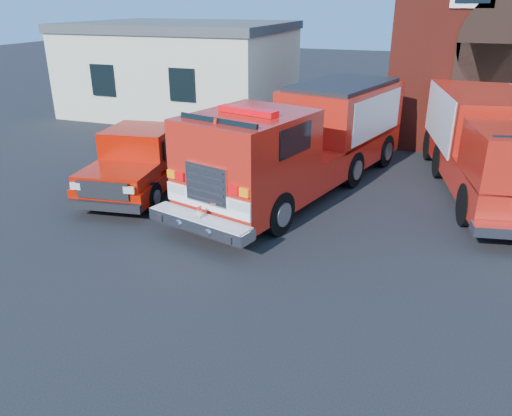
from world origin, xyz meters
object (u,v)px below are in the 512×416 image
(side_building, at_px, (184,67))
(pickup_truck, at_px, (147,158))
(secondary_truck, at_px, (490,141))
(fire_engine, at_px, (306,140))

(side_building, height_order, pickup_truck, side_building)
(secondary_truck, bearing_deg, fire_engine, -161.05)
(fire_engine, distance_m, pickup_truck, 4.86)
(pickup_truck, relative_size, secondary_truck, 0.69)
(pickup_truck, bearing_deg, secondary_truck, 18.17)
(fire_engine, xyz_separation_m, secondary_truck, (5.14, 1.77, -0.03))
(side_building, height_order, secondary_truck, side_building)
(side_building, relative_size, fire_engine, 1.03)
(fire_engine, bearing_deg, pickup_truck, -162.71)
(fire_engine, height_order, pickup_truck, fire_engine)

